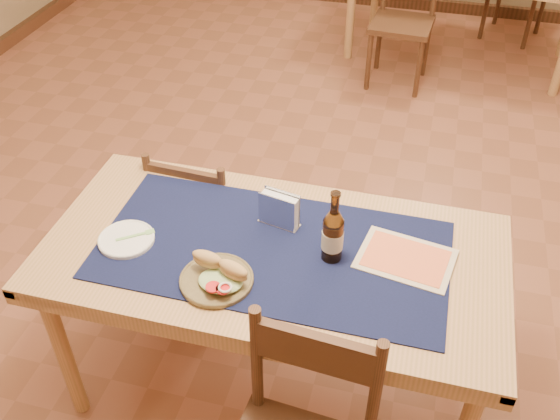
% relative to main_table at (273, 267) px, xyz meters
% --- Properties ---
extents(main_table, '(1.60, 0.80, 0.75)m').
position_rel_main_table_xyz_m(main_table, '(0.00, 0.00, 0.00)').
color(main_table, tan).
rests_on(main_table, ground).
extents(placemat, '(1.20, 0.60, 0.01)m').
position_rel_main_table_xyz_m(placemat, '(0.00, 0.00, 0.09)').
color(placemat, '#10143C').
rests_on(placemat, main_table).
extents(baseboard, '(6.00, 7.00, 0.10)m').
position_rel_main_table_xyz_m(baseboard, '(0.00, 0.80, -0.62)').
color(baseboard, '#4C2C1B').
rests_on(baseboard, ground).
extents(chair_main_far, '(0.40, 0.40, 0.82)m').
position_rel_main_table_xyz_m(chair_main_far, '(-0.45, 0.46, -0.24)').
color(chair_main_far, '#4C2C1B').
rests_on(chair_main_far, ground).
extents(chair_back_near, '(0.44, 0.44, 0.90)m').
position_rel_main_table_xyz_m(chair_back_near, '(0.19, 2.83, -0.20)').
color(chair_back_near, '#4C2C1B').
rests_on(chair_back_near, ground).
extents(sandwich_plate, '(0.24, 0.24, 0.09)m').
position_rel_main_table_xyz_m(sandwich_plate, '(-0.13, -0.20, 0.11)').
color(sandwich_plate, brown).
rests_on(sandwich_plate, placemat).
extents(side_plate, '(0.20, 0.20, 0.02)m').
position_rel_main_table_xyz_m(side_plate, '(-0.51, -0.09, 0.10)').
color(side_plate, white).
rests_on(side_plate, placemat).
extents(fork, '(0.12, 0.09, 0.00)m').
position_rel_main_table_xyz_m(fork, '(-0.47, -0.06, 0.10)').
color(fork, '#86C56C').
rests_on(fork, side_plate).
extents(beer_bottle, '(0.07, 0.07, 0.27)m').
position_rel_main_table_xyz_m(beer_bottle, '(0.20, 0.01, 0.19)').
color(beer_bottle, '#47270C').
rests_on(beer_bottle, placemat).
extents(napkin_holder, '(0.16, 0.09, 0.13)m').
position_rel_main_table_xyz_m(napkin_holder, '(-0.01, 0.14, 0.15)').
color(napkin_holder, silver).
rests_on(napkin_holder, placemat).
extents(menu_card, '(0.35, 0.28, 0.01)m').
position_rel_main_table_xyz_m(menu_card, '(0.45, 0.06, 0.09)').
color(menu_card, beige).
rests_on(menu_card, placemat).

